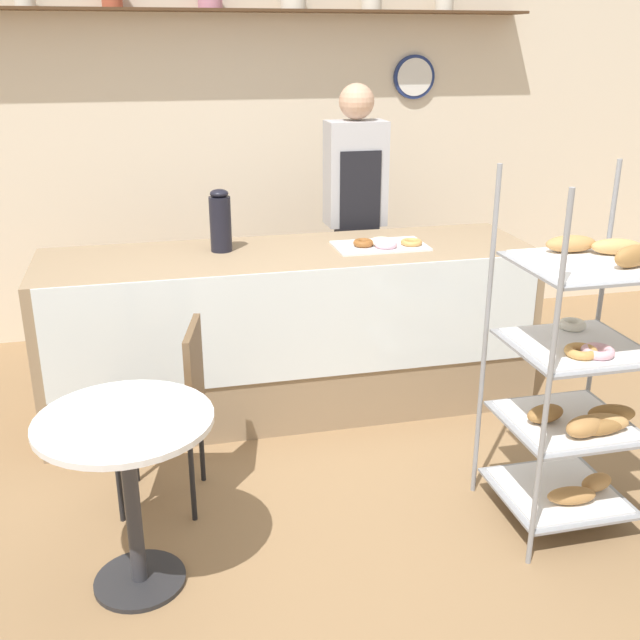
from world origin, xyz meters
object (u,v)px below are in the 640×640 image
coffee_carafe (220,221)px  donut_tray_counter (382,244)px  cafe_chair (176,398)px  person_worker (355,214)px  pastry_rack (578,381)px  cafe_table (128,462)px

coffee_carafe → donut_tray_counter: coffee_carafe is taller
cafe_chair → donut_tray_counter: bearing=135.8°
coffee_carafe → donut_tray_counter: size_ratio=0.67×
person_worker → cafe_chair: size_ratio=2.07×
coffee_carafe → pastry_rack: bearing=-48.4°
coffee_carafe → donut_tray_counter: 0.91m
person_worker → cafe_table: size_ratio=2.43×
cafe_chair → coffee_carafe: coffee_carafe is taller
person_worker → coffee_carafe: size_ratio=5.23×
pastry_rack → person_worker: bearing=101.9°
cafe_table → coffee_carafe: 1.68m
donut_tray_counter → cafe_table: bearing=-136.2°
pastry_rack → cafe_table: size_ratio=2.11×
cafe_table → coffee_carafe: coffee_carafe is taller
pastry_rack → coffee_carafe: 2.04m
cafe_table → cafe_chair: (0.20, 0.55, -0.02)m
cafe_table → cafe_chair: 0.58m
donut_tray_counter → person_worker: bearing=88.5°
pastry_rack → person_worker: 2.05m
pastry_rack → cafe_chair: (-1.66, 0.54, -0.15)m
person_worker → cafe_chair: bearing=-130.5°
cafe_table → cafe_chair: size_ratio=0.85×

